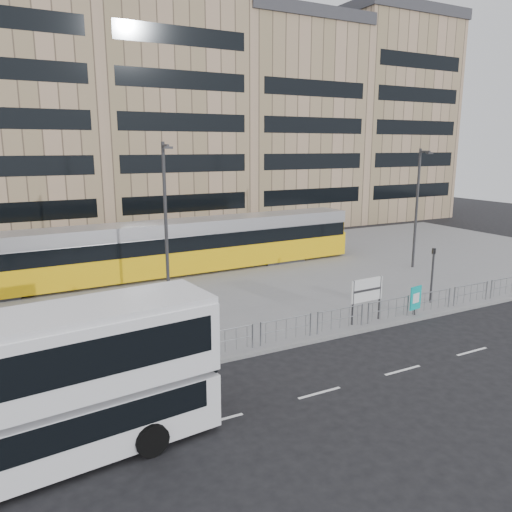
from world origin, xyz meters
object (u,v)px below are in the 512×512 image
double_decker_bus (17,392)px  ad_panel (416,298)px  tram (152,250)px  traffic_light_west (197,313)px  lamp_post_east (417,204)px  pedestrian (43,337)px  traffic_light_east (433,268)px  lamp_post_west (166,220)px  station_sign (367,292)px

double_decker_bus → ad_panel: bearing=7.0°
tram → double_decker_bus: bearing=-118.0°
ad_panel → traffic_light_west: traffic_light_west is taller
tram → lamp_post_east: bearing=-21.9°
pedestrian → traffic_light_east: bearing=-99.4°
traffic_light_west → lamp_post_west: 7.71m
station_sign → lamp_post_west: (-7.93, 6.80, 3.23)m
ad_panel → traffic_light_east: bearing=18.2°
station_sign → lamp_post_west: bearing=137.1°
pedestrian → traffic_light_east: size_ratio=0.62×
double_decker_bus → station_sign: bearing=10.6°
ad_panel → lamp_post_west: (-10.84, 7.20, 3.87)m
tram → pedestrian: size_ratio=15.96×
ad_panel → traffic_light_west: 11.98m
station_sign → traffic_light_east: traffic_light_east is taller
traffic_light_west → tram: bearing=98.4°
pedestrian → traffic_light_east: traffic_light_east is taller
double_decker_bus → traffic_light_east: size_ratio=3.59×
tram → pedestrian: tram is taller
tram → lamp_post_west: lamp_post_west is taller
pedestrian → lamp_post_east: 25.87m
traffic_light_east → lamp_post_west: size_ratio=0.35×
lamp_post_east → traffic_light_west: bearing=-158.5°
traffic_light_west → traffic_light_east: size_ratio=1.00×
traffic_light_east → traffic_light_west: bearing=-170.5°
station_sign → pedestrian: (-14.59, 2.62, -0.58)m
pedestrian → lamp_post_east: (25.16, 4.79, 3.62)m
tram → traffic_light_west: (-2.19, -14.01, 0.16)m
double_decker_bus → lamp_post_east: bearing=18.7°
traffic_light_east → lamp_post_west: bearing=160.7°
tram → station_sign: tram is taller
ad_panel → station_sign: bearing=163.6°
lamp_post_west → double_decker_bus: bearing=-124.3°
traffic_light_west → double_decker_bus: bearing=-129.6°
tram → lamp_post_west: size_ratio=3.50×
tram → pedestrian: (-7.76, -11.09, -0.85)m
tram → traffic_light_east: 17.71m
ad_panel → pedestrian: pedestrian is taller
station_sign → tram: bearing=114.1°
double_decker_bus → traffic_light_east: (21.09, 5.51, -0.23)m
pedestrian → lamp_post_east: size_ratio=0.23×
tram → ad_panel: bearing=-57.4°
double_decker_bus → station_sign: (15.79, 4.71, -0.66)m
double_decker_bus → station_sign: 16.49m
lamp_post_east → lamp_post_west: bearing=-178.1°
tram → lamp_post_east: size_ratio=3.66×
tram → traffic_light_west: size_ratio=9.93×
pedestrian → ad_panel: bearing=-104.0°
tram → station_sign: (6.83, -13.71, -0.27)m
traffic_light_east → lamp_post_east: 8.84m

